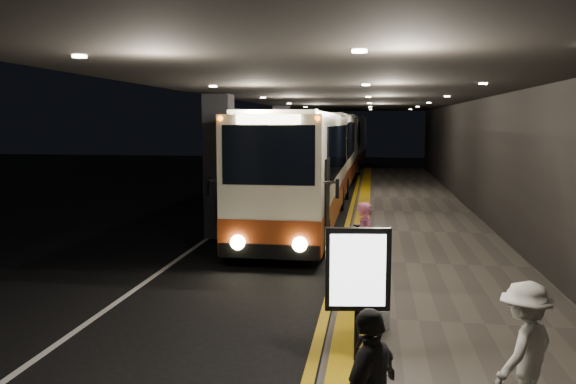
% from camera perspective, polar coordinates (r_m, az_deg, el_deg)
% --- Properties ---
extents(ground, '(90.00, 90.00, 0.00)m').
position_cam_1_polar(ground, '(13.60, -5.28, -8.08)').
color(ground, black).
extents(lane_line_white, '(0.12, 50.00, 0.01)m').
position_cam_1_polar(lane_line_white, '(18.76, -6.97, -3.86)').
color(lane_line_white, silver).
rests_on(lane_line_white, ground).
extents(kerb_stripe_yellow, '(0.18, 50.00, 0.01)m').
position_cam_1_polar(kerb_stripe_yellow, '(18.11, 5.82, -4.24)').
color(kerb_stripe_yellow, gold).
rests_on(kerb_stripe_yellow, ground).
extents(sidewalk, '(4.50, 50.00, 0.15)m').
position_cam_1_polar(sidewalk, '(18.15, 13.43, -4.16)').
color(sidewalk, '#514C44').
rests_on(sidewalk, ground).
extents(tactile_strip, '(0.50, 50.00, 0.01)m').
position_cam_1_polar(tactile_strip, '(18.07, 7.41, -3.81)').
color(tactile_strip, gold).
rests_on(tactile_strip, sidewalk).
extents(terminal_wall, '(0.10, 50.00, 6.00)m').
position_cam_1_polar(terminal_wall, '(18.16, 20.81, 4.88)').
color(terminal_wall, black).
rests_on(terminal_wall, ground).
extents(support_columns, '(0.80, 24.80, 4.40)m').
position_cam_1_polar(support_columns, '(17.43, -7.01, 2.59)').
color(support_columns, black).
rests_on(support_columns, ground).
extents(canopy, '(9.00, 50.00, 0.40)m').
position_cam_1_polar(canopy, '(17.78, 6.50, 10.42)').
color(canopy, black).
rests_on(canopy, support_columns).
extents(coach_main, '(2.50, 12.04, 3.74)m').
position_cam_1_polar(coach_main, '(18.82, 1.30, 1.73)').
color(coach_main, beige).
rests_on(coach_main, ground).
extents(coach_second, '(2.73, 12.32, 3.86)m').
position_cam_1_polar(coach_second, '(29.84, 4.06, 3.81)').
color(coach_second, beige).
rests_on(coach_second, ground).
extents(coach_third, '(3.15, 12.66, 3.95)m').
position_cam_1_polar(coach_third, '(42.12, 5.72, 4.80)').
color(coach_third, beige).
rests_on(coach_third, ground).
extents(passenger_boarding, '(0.56, 0.71, 1.70)m').
position_cam_1_polar(passenger_boarding, '(12.25, 7.95, -5.00)').
color(passenger_boarding, '#BB5779').
rests_on(passenger_boarding, sidewalk).
extents(passenger_waiting_white, '(1.04, 1.11, 1.61)m').
position_cam_1_polar(passenger_waiting_white, '(7.20, 22.87, -14.64)').
color(passenger_waiting_white, silver).
rests_on(passenger_waiting_white, sidewalk).
extents(bag_polka, '(0.27, 0.17, 0.31)m').
position_cam_1_polar(bag_polka, '(9.63, 9.46, -12.72)').
color(bag_polka, black).
rests_on(bag_polka, sidewalk).
extents(info_sign, '(0.92, 0.23, 1.94)m').
position_cam_1_polar(info_sign, '(8.03, 7.11, -8.06)').
color(info_sign, black).
rests_on(info_sign, sidewalk).
extents(stanchion_post, '(0.05, 0.05, 1.17)m').
position_cam_1_polar(stanchion_post, '(12.49, 7.02, -6.01)').
color(stanchion_post, black).
rests_on(stanchion_post, sidewalk).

